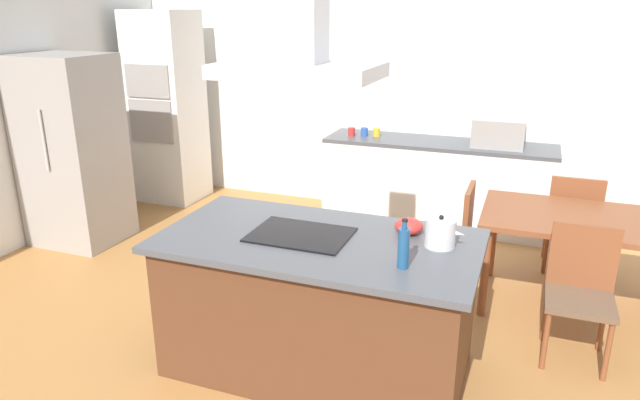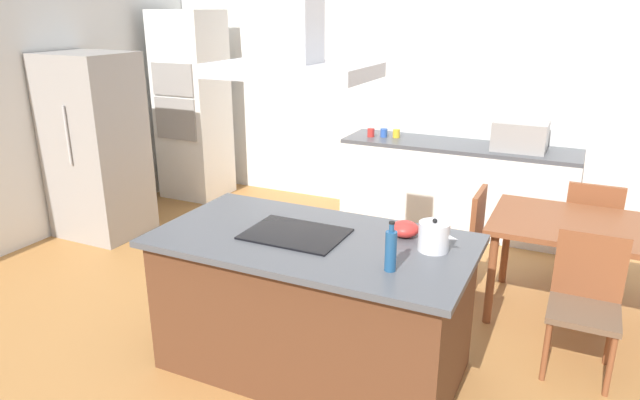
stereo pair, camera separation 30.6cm
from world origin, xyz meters
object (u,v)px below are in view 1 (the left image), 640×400
object	(u,v)px
coffee_mug_yellow	(377,132)
wall_oven_stack	(167,108)
chair_facing_island	(581,285)
dining_table	(579,227)
tea_kettle	(441,233)
coffee_mug_blue	(364,132)
coffee_mug_red	(352,132)
countertop_microwave	(499,133)
olive_oil_bottle	(404,247)
refrigerator	(73,151)
chair_facing_back_wall	(572,218)
cooktop	(300,235)
range_hood	(298,31)
mixing_bowl	(409,226)
chair_at_left_end	(453,231)

from	to	relation	value
coffee_mug_yellow	wall_oven_stack	xyz separation A→B (m)	(-2.47, -0.25, 0.16)
chair_facing_island	dining_table	bearing A→B (deg)	90.00
tea_kettle	coffee_mug_yellow	xyz separation A→B (m)	(-1.13, 2.77, -0.04)
coffee_mug_blue	coffee_mug_red	bearing A→B (deg)	-160.01
tea_kettle	countertop_microwave	world-z (taller)	countertop_microwave
olive_oil_bottle	refrigerator	distance (m)	3.82
chair_facing_back_wall	cooktop	bearing A→B (deg)	-128.72
dining_table	chair_facing_back_wall	xyz separation A→B (m)	(-0.00, 0.67, -0.16)
coffee_mug_yellow	range_hood	world-z (taller)	range_hood
coffee_mug_yellow	refrigerator	size ratio (longest dim) A/B	0.05
olive_oil_bottle	wall_oven_stack	size ratio (longest dim) A/B	0.13
countertop_microwave	coffee_mug_blue	distance (m)	1.39
olive_oil_bottle	coffee_mug_red	world-z (taller)	olive_oil_bottle
cooktop	dining_table	xyz separation A→B (m)	(1.67, 1.41, -0.24)
chair_facing_back_wall	olive_oil_bottle	bearing A→B (deg)	-113.04
coffee_mug_yellow	range_hood	xyz separation A→B (m)	(0.31, -2.90, 1.16)
mixing_bowl	coffee_mug_yellow	size ratio (longest dim) A/B	1.94
tea_kettle	chair_facing_back_wall	size ratio (longest dim) A/B	0.26
coffee_mug_yellow	wall_oven_stack	world-z (taller)	wall_oven_stack
chair_facing_island	chair_at_left_end	distance (m)	1.13
coffee_mug_red	chair_facing_back_wall	distance (m)	2.40
tea_kettle	dining_table	size ratio (longest dim) A/B	0.16
cooktop	tea_kettle	bearing A→B (deg)	9.24
chair_at_left_end	chair_facing_island	bearing A→B (deg)	-36.01
chair_at_left_end	chair_facing_back_wall	size ratio (longest dim) A/B	1.00
olive_oil_bottle	mixing_bowl	distance (m)	0.50
countertop_microwave	range_hood	size ratio (longest dim) A/B	0.56
countertop_microwave	chair_at_left_end	bearing A→B (deg)	-97.62
coffee_mug_blue	chair_facing_back_wall	size ratio (longest dim) A/B	0.10
mixing_bowl	wall_oven_stack	world-z (taller)	wall_oven_stack
mixing_bowl	countertop_microwave	xyz separation A→B (m)	(0.34, 2.61, 0.09)
wall_oven_stack	chair_facing_island	world-z (taller)	wall_oven_stack
coffee_mug_yellow	refrigerator	bearing A→B (deg)	-146.10
countertop_microwave	coffee_mug_yellow	size ratio (longest dim) A/B	5.56
olive_oil_bottle	chair_facing_island	xyz separation A→B (m)	(0.98, 0.97, -0.51)
chair_facing_island	wall_oven_stack	bearing A→B (deg)	156.88
cooktop	coffee_mug_yellow	size ratio (longest dim) A/B	6.67
cooktop	chair_facing_back_wall	xyz separation A→B (m)	(1.67, 2.08, -0.40)
countertop_microwave	dining_table	xyz separation A→B (m)	(0.72, -1.47, -0.37)
coffee_mug_red	dining_table	distance (m)	2.66
chair_at_left_end	range_hood	distance (m)	2.26
chair_at_left_end	coffee_mug_blue	bearing A→B (deg)	129.16
coffee_mug_red	refrigerator	xyz separation A→B (m)	(-2.29, -1.64, -0.03)
coffee_mug_red	range_hood	xyz separation A→B (m)	(0.57, -2.83, 1.16)
coffee_mug_red	coffee_mug_blue	size ratio (longest dim) A/B	1.00
dining_table	chair_at_left_end	distance (m)	0.93
olive_oil_bottle	wall_oven_stack	xyz separation A→B (m)	(-3.47, 2.87, 0.08)
dining_table	tea_kettle	bearing A→B (deg)	-123.36
dining_table	coffee_mug_blue	bearing A→B (deg)	145.22
refrigerator	range_hood	world-z (taller)	range_hood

